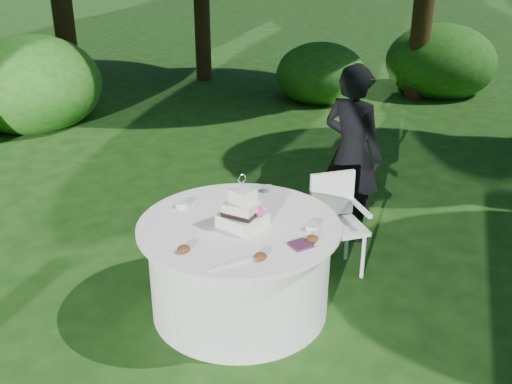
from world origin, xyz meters
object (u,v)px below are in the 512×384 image
napkins (301,245)px  guest (352,153)px  cake (243,212)px  table (240,267)px  chair (336,216)px

napkins → guest: (1.34, 1.11, 0.08)m
napkins → cake: (-0.20, 0.48, 0.10)m
guest → table: bearing=93.2°
table → chair: bearing=7.6°
guest → chair: size_ratio=1.95×
napkins → chair: 1.10m
cake → chair: 1.11m
cake → napkins: bearing=-67.3°
table → chair: size_ratio=1.76×
napkins → cake: bearing=112.7°
chair → guest: bearing=41.5°
cake → guest: bearing=22.3°
napkins → table: 0.69m
chair → cake: bearing=-170.0°
table → chair: chair is taller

